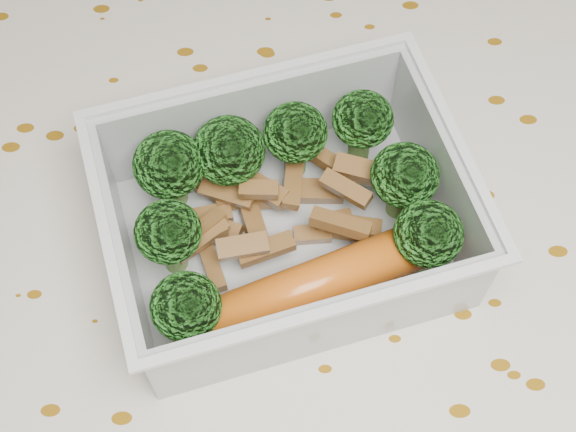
{
  "coord_description": "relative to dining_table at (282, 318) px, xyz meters",
  "views": [
    {
      "loc": [
        -0.0,
        -0.17,
        1.12
      ],
      "look_at": [
        0.0,
        0.01,
        0.78
      ],
      "focal_mm": 50.0,
      "sensor_mm": 36.0,
      "label": 1
    }
  ],
  "objects": [
    {
      "name": "dining_table",
      "position": [
        0.0,
        0.0,
        0.0
      ],
      "size": [
        1.4,
        0.9,
        0.75
      ],
      "color": "brown",
      "rests_on": "ground"
    },
    {
      "name": "tablecloth",
      "position": [
        0.0,
        0.0,
        0.05
      ],
      "size": [
        1.46,
        0.96,
        0.19
      ],
      "color": "beige",
      "rests_on": "dining_table"
    },
    {
      "name": "lunch_container",
      "position": [
        0.0,
        0.01,
        0.11
      ],
      "size": [
        0.2,
        0.17,
        0.06
      ],
      "color": "silver",
      "rests_on": "tablecloth"
    },
    {
      "name": "broccoli_florets",
      "position": [
        -0.0,
        0.02,
        0.12
      ],
      "size": [
        0.15,
        0.13,
        0.05
      ],
      "color": "#608C3F",
      "rests_on": "lunch_container"
    },
    {
      "name": "meat_pile",
      "position": [
        -0.0,
        0.02,
        0.11
      ],
      "size": [
        0.1,
        0.08,
        0.03
      ],
      "color": "brown",
      "rests_on": "lunch_container"
    },
    {
      "name": "sausage",
      "position": [
        0.02,
        -0.03,
        0.11
      ],
      "size": [
        0.13,
        0.07,
        0.02
      ],
      "color": "#C65813",
      "rests_on": "lunch_container"
    }
  ]
}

